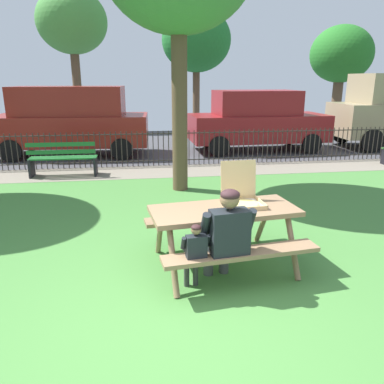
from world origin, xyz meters
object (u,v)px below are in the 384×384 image
object	(u,v)px
park_bench_center	(63,159)
pizza_box_open	(242,196)
child_at_table	(195,251)
far_tree_midleft	(72,23)
parked_car_center	(71,120)
parked_car_right	(257,120)
picnic_table_foreground	(224,222)
far_tree_center	(196,41)
far_tree_midright	(341,55)
adult_at_table	(226,233)

from	to	relation	value
park_bench_center	pizza_box_open	bearing A→B (deg)	-58.13
child_at_table	far_tree_midleft	world-z (taller)	far_tree_midleft
park_bench_center	far_tree_midleft	size ratio (longest dim) A/B	0.26
parked_car_center	parked_car_right	xyz separation A→B (m)	(5.87, -0.00, -0.09)
picnic_table_foreground	parked_car_center	distance (m)	8.44
child_at_table	picnic_table_foreground	bearing A→B (deg)	52.29
park_bench_center	far_tree_midleft	world-z (taller)	far_tree_midleft
picnic_table_foreground	far_tree_midleft	distance (m)	15.94
far_tree_center	child_at_table	bearing A→B (deg)	-98.74
picnic_table_foreground	child_at_table	size ratio (longest dim) A/B	2.36
far_tree_midleft	far_tree_midright	distance (m)	13.17
park_bench_center	parked_car_center	bearing A→B (deg)	93.45
pizza_box_open	far_tree_midleft	xyz separation A→B (m)	(-4.01, 14.78, 3.85)
far_tree_midright	park_bench_center	bearing A→B (deg)	-141.29
far_tree_center	pizza_box_open	bearing A→B (deg)	-96.44
parked_car_right	far_tree_midright	distance (m)	9.90
park_bench_center	far_tree_center	size ratio (longest dim) A/B	0.29
parked_car_center	far_tree_midright	size ratio (longest dim) A/B	0.96
pizza_box_open	far_tree_center	xyz separation A→B (m)	(1.67, 14.78, 3.16)
picnic_table_foreground	pizza_box_open	xyz separation A→B (m)	(0.26, 0.15, 0.27)
child_at_table	far_tree_midleft	size ratio (longest dim) A/B	0.13
adult_at_table	far_tree_midright	world-z (taller)	far_tree_midright
child_at_table	far_tree_center	distance (m)	16.10
park_bench_center	parked_car_right	bearing A→B (deg)	25.44
adult_at_table	far_tree_midright	distance (m)	18.33
child_at_table	far_tree_midright	bearing A→B (deg)	57.68
picnic_table_foreground	pizza_box_open	size ratio (longest dim) A/B	3.68
parked_car_center	parked_car_right	size ratio (longest dim) A/B	1.06
picnic_table_foreground	far_tree_midright	bearing A→B (deg)	57.91
far_tree_center	far_tree_midright	xyz separation A→B (m)	(7.43, 0.00, -0.59)
parked_car_right	far_tree_center	world-z (taller)	far_tree_center
park_bench_center	child_at_table	bearing A→B (deg)	-67.42
pizza_box_open	far_tree_center	distance (m)	15.21
far_tree_midleft	far_tree_center	xyz separation A→B (m)	(5.68, 0.00, -0.68)
child_at_table	far_tree_midright	distance (m)	18.60
parked_car_center	park_bench_center	bearing A→B (deg)	-86.55
parked_car_center	adult_at_table	bearing A→B (deg)	-70.83
adult_at_table	far_tree_midleft	distance (m)	16.39
far_tree_center	parked_car_right	bearing A→B (deg)	-82.45
park_bench_center	picnic_table_foreground	bearing A→B (deg)	-61.10
adult_at_table	far_tree_midright	size ratio (longest dim) A/B	0.24
child_at_table	parked_car_right	world-z (taller)	parked_car_right
park_bench_center	far_tree_midright	bearing A→B (deg)	38.71
child_at_table	parked_car_right	distance (m)	9.10
picnic_table_foreground	park_bench_center	xyz separation A→B (m)	(-2.84, 5.15, -0.18)
picnic_table_foreground	park_bench_center	size ratio (longest dim) A/B	1.22
pizza_box_open	far_tree_midleft	world-z (taller)	far_tree_midleft
parked_car_right	child_at_table	bearing A→B (deg)	-111.45
park_bench_center	far_tree_midleft	bearing A→B (deg)	95.28
adult_at_table	child_at_table	distance (m)	0.40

